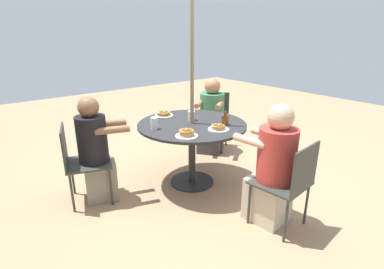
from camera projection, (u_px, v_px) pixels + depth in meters
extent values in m
plane|color=tan|center=(192.00, 182.00, 3.62)|extent=(12.00, 12.00, 0.00)
cylinder|color=#28282B|center=(192.00, 181.00, 3.62)|extent=(0.52, 0.52, 0.01)
cylinder|color=#28282B|center=(192.00, 155.00, 3.50)|extent=(0.08, 0.08, 0.71)
cylinder|color=#28282B|center=(192.00, 124.00, 3.38)|extent=(1.23, 1.23, 0.03)
cylinder|color=#846B4C|center=(192.00, 87.00, 3.24)|extent=(0.04, 0.04, 2.31)
cylinder|color=#333833|center=(249.00, 204.00, 2.78)|extent=(0.02, 0.02, 0.42)
cylinder|color=#333833|center=(271.00, 189.00, 3.03)|extent=(0.02, 0.02, 0.42)
cylinder|color=#333833|center=(286.00, 221.00, 2.53)|extent=(0.02, 0.02, 0.42)
cylinder|color=#333833|center=(306.00, 204.00, 2.77)|extent=(0.02, 0.02, 0.42)
cube|color=#333833|center=(280.00, 183.00, 2.70)|extent=(0.48, 0.48, 0.02)
cube|color=#333833|center=(305.00, 169.00, 2.49)|extent=(0.06, 0.42, 0.40)
cube|color=beige|center=(267.00, 199.00, 2.85)|extent=(0.39, 0.36, 0.42)
cylinder|color=#B73833|center=(277.00, 156.00, 2.66)|extent=(0.35, 0.35, 0.51)
sphere|color=#DBA884|center=(281.00, 117.00, 2.54)|extent=(0.23, 0.23, 0.23)
cylinder|color=#DBA884|center=(250.00, 141.00, 2.66)|extent=(0.34, 0.10, 0.07)
cylinder|color=#DBA884|center=(267.00, 134.00, 2.85)|extent=(0.34, 0.10, 0.07)
cylinder|color=#333833|center=(222.00, 140.00, 4.37)|extent=(0.02, 0.02, 0.42)
cylinder|color=#333833|center=(197.00, 138.00, 4.46)|extent=(0.02, 0.02, 0.42)
cylinder|color=#333833|center=(226.00, 132.00, 4.71)|extent=(0.02, 0.02, 0.42)
cylinder|color=#333833|center=(203.00, 130.00, 4.80)|extent=(0.02, 0.02, 0.42)
cube|color=#333833|center=(212.00, 121.00, 4.51)|extent=(0.62, 0.62, 0.02)
cube|color=#333833|center=(216.00, 105.00, 4.64)|extent=(0.35, 0.26, 0.40)
cube|color=#3D3D42|center=(211.00, 138.00, 4.48)|extent=(0.49, 0.50, 0.42)
cylinder|color=#38754C|center=(212.00, 108.00, 4.39)|extent=(0.36, 0.36, 0.45)
sphere|color=#A3704C|center=(212.00, 86.00, 4.28)|extent=(0.23, 0.23, 0.23)
cylinder|color=#A3704C|center=(219.00, 105.00, 4.14)|extent=(0.24, 0.29, 0.07)
cylinder|color=#A3704C|center=(199.00, 104.00, 4.22)|extent=(0.24, 0.29, 0.07)
cylinder|color=#333833|center=(108.00, 172.00, 3.41)|extent=(0.02, 0.02, 0.42)
cylinder|color=#333833|center=(111.00, 187.00, 3.08)|extent=(0.02, 0.02, 0.42)
cylinder|color=#333833|center=(73.00, 177.00, 3.29)|extent=(0.02, 0.02, 0.42)
cylinder|color=#333833|center=(72.00, 193.00, 2.95)|extent=(0.02, 0.02, 0.42)
cube|color=#333833|center=(89.00, 163.00, 3.11)|extent=(0.56, 0.56, 0.02)
cube|color=#333833|center=(64.00, 147.00, 2.97)|extent=(0.40, 0.15, 0.40)
cube|color=gray|center=(101.00, 180.00, 3.22)|extent=(0.37, 0.39, 0.42)
cylinder|color=black|center=(92.00, 140.00, 3.05)|extent=(0.30, 0.30, 0.51)
sphere|color=brown|center=(88.00, 107.00, 2.93)|extent=(0.21, 0.21, 0.21)
cylinder|color=brown|center=(110.00, 123.00, 3.18)|extent=(0.17, 0.34, 0.07)
cylinder|color=brown|center=(112.00, 130.00, 2.96)|extent=(0.17, 0.34, 0.07)
cylinder|color=white|center=(218.00, 129.00, 3.14)|extent=(0.23, 0.23, 0.01)
cylinder|color=#AD7A3D|center=(218.00, 128.00, 3.14)|extent=(0.13, 0.13, 0.01)
cylinder|color=#AD7A3D|center=(219.00, 128.00, 3.13)|extent=(0.14, 0.14, 0.01)
cylinder|color=#AD7A3D|center=(218.00, 127.00, 3.13)|extent=(0.14, 0.14, 0.01)
cylinder|color=#AD7A3D|center=(218.00, 126.00, 3.13)|extent=(0.14, 0.14, 0.01)
ellipsoid|color=brown|center=(219.00, 125.00, 3.13)|extent=(0.11, 0.10, 0.00)
cube|color=#F4E084|center=(219.00, 125.00, 3.12)|extent=(0.02, 0.02, 0.01)
cylinder|color=white|center=(187.00, 136.00, 2.95)|extent=(0.23, 0.23, 0.01)
cylinder|color=#AD7A3D|center=(187.00, 135.00, 2.95)|extent=(0.14, 0.14, 0.01)
cylinder|color=#AD7A3D|center=(187.00, 133.00, 2.94)|extent=(0.14, 0.14, 0.01)
cylinder|color=#AD7A3D|center=(187.00, 132.00, 2.93)|extent=(0.14, 0.14, 0.01)
cylinder|color=#AD7A3D|center=(186.00, 131.00, 2.93)|extent=(0.14, 0.14, 0.01)
ellipsoid|color=brown|center=(187.00, 130.00, 2.93)|extent=(0.11, 0.10, 0.00)
cube|color=#F4E084|center=(186.00, 129.00, 2.93)|extent=(0.03, 0.03, 0.01)
cylinder|color=white|center=(164.00, 116.00, 3.65)|extent=(0.23, 0.23, 0.01)
cylinder|color=#AD7A3D|center=(164.00, 115.00, 3.65)|extent=(0.16, 0.16, 0.01)
cylinder|color=#AD7A3D|center=(164.00, 114.00, 3.65)|extent=(0.15, 0.15, 0.01)
cylinder|color=#AD7A3D|center=(164.00, 113.00, 3.64)|extent=(0.16, 0.16, 0.01)
cylinder|color=#AD7A3D|center=(163.00, 112.00, 3.64)|extent=(0.16, 0.16, 0.01)
ellipsoid|color=brown|center=(164.00, 112.00, 3.64)|extent=(0.12, 0.11, 0.00)
cube|color=#F4E084|center=(164.00, 111.00, 3.62)|extent=(0.02, 0.02, 0.01)
cylinder|color=brown|center=(225.00, 120.00, 3.29)|extent=(0.07, 0.07, 0.11)
cylinder|color=brown|center=(226.00, 113.00, 3.26)|extent=(0.03, 0.03, 0.05)
torus|color=brown|center=(223.00, 118.00, 3.31)|extent=(0.05, 0.01, 0.05)
cylinder|color=beige|center=(191.00, 116.00, 3.47)|extent=(0.08, 0.08, 0.10)
cylinder|color=white|center=(191.00, 112.00, 3.46)|extent=(0.09, 0.09, 0.01)
cylinder|color=silver|center=(154.00, 123.00, 3.16)|extent=(0.08, 0.08, 0.13)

